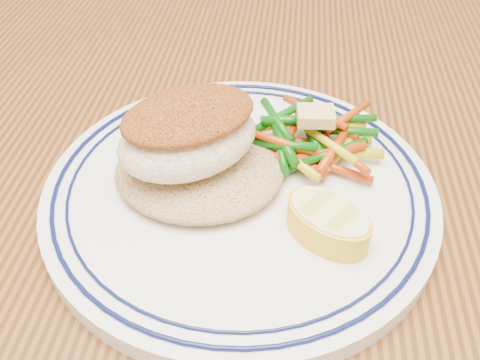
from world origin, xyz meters
name	(u,v)px	position (x,y,z in m)	size (l,w,h in m)	color
dining_table	(265,333)	(0.00, 0.00, 0.65)	(1.50, 0.90, 0.75)	#48260E
plate	(240,191)	(-0.02, 0.05, 0.76)	(0.28, 0.28, 0.02)	white
rice_pilaf	(199,167)	(-0.05, 0.05, 0.78)	(0.12, 0.11, 0.02)	#A17D50
fish_fillet	(188,133)	(-0.06, 0.05, 0.81)	(0.12, 0.11, 0.05)	white
vegetable_pile	(313,140)	(0.03, 0.09, 0.78)	(0.11, 0.09, 0.03)	#0B4F09
butter_pat	(316,116)	(0.03, 0.09, 0.80)	(0.03, 0.02, 0.01)	#D4BF68
lemon_wedge	(328,221)	(0.03, 0.00, 0.78)	(0.08, 0.08, 0.02)	yellow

